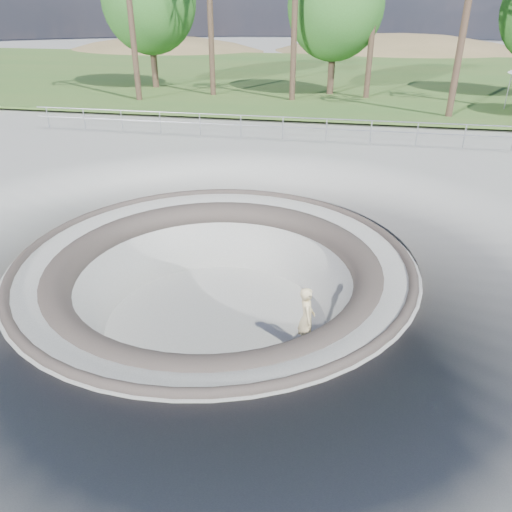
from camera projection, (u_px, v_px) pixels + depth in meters
name	position (u px, v px, depth m)	size (l,w,h in m)	color
ground	(214.00, 258.00, 12.93)	(180.00, 180.00, 0.00)	#A9A9A4
skate_bowl	(217.00, 317.00, 13.77)	(14.00, 14.00, 4.10)	#A9A9A4
grass_strip	(321.00, 75.00, 42.47)	(180.00, 36.00, 0.12)	#376127
distant_hills	(361.00, 111.00, 65.34)	(103.20, 45.00, 28.60)	brown
safety_railing	(283.00, 128.00, 23.08)	(25.00, 0.06, 1.03)	#94959C
skateboard	(305.00, 346.00, 12.60)	(0.87, 0.52, 0.09)	brown
skater	(307.00, 318.00, 12.20)	(0.62, 0.41, 1.69)	beige
bushy_tree_left	(149.00, 0.00, 33.72)	(6.46, 5.87, 9.32)	#4F392D
bushy_tree_mid	(335.00, 6.00, 31.33)	(6.08, 5.53, 8.77)	#4F392D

